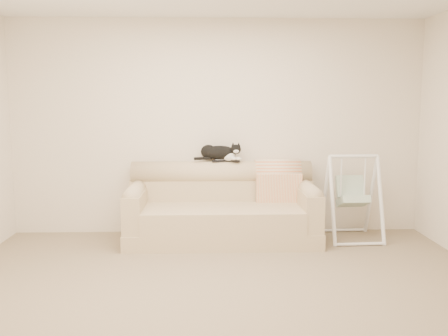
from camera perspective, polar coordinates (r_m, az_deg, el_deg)
name	(u,v)px	position (r m, az deg, el deg)	size (l,w,h in m)	color
ground_plane	(223,291)	(4.41, -0.13, -13.91)	(5.00, 5.00, 0.00)	#73634E
room_shell	(223,113)	(4.10, -0.14, 6.35)	(5.04, 4.04, 2.60)	beige
sofa	(222,210)	(5.85, -0.21, -4.85)	(2.20, 0.93, 0.90)	tan
remote_a	(219,161)	(5.98, -0.52, 0.85)	(0.19, 0.08, 0.03)	black
remote_b	(233,161)	(5.98, 1.03, 0.83)	(0.17, 0.12, 0.02)	black
tuxedo_cat	(220,152)	(6.00, -0.50, 1.78)	(0.57, 0.25, 0.22)	black
throw_blanket	(277,175)	(6.07, 6.13, -0.86)	(0.54, 0.38, 0.58)	#E6874E
baby_swing	(352,197)	(6.06, 14.43, -3.21)	(0.64, 0.68, 1.01)	white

